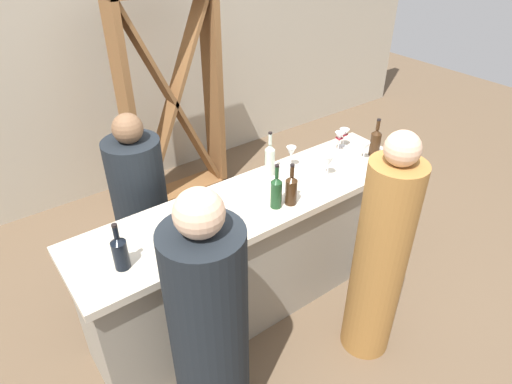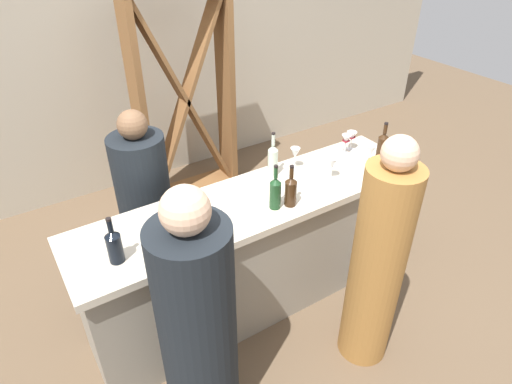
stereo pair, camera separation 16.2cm
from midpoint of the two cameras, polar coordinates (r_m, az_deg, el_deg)
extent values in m
plane|color=brown|center=(3.47, 1.38, -13.64)|extent=(12.00, 12.00, 0.00)
cube|color=#B2A893|center=(4.50, -14.92, 17.73)|extent=(8.00, 0.10, 2.80)
cube|color=gray|center=(3.16, 1.48, -8.21)|extent=(2.35, 0.53, 0.88)
cube|color=beige|center=(2.87, 1.62, -1.28)|extent=(2.43, 0.61, 0.05)
cube|color=brown|center=(4.09, -13.61, 10.14)|extent=(0.06, 0.28, 1.97)
cube|color=brown|center=(4.42, -2.80, 12.80)|extent=(0.06, 0.28, 1.97)
cube|color=brown|center=(4.67, -7.12, 0.66)|extent=(0.93, 0.28, 0.06)
cube|color=brown|center=(4.24, -8.02, 11.57)|extent=(0.85, 0.20, 1.86)
cube|color=brown|center=(4.24, -8.02, 11.57)|extent=(0.85, 0.20, 1.86)
cylinder|color=black|center=(2.43, -15.76, -7.01)|extent=(0.08, 0.08, 0.17)
cone|color=black|center=(2.37, -16.12, -5.19)|extent=(0.08, 0.08, 0.03)
cylinder|color=black|center=(2.34, -16.31, -4.21)|extent=(0.03, 0.03, 0.07)
cylinder|color=black|center=(2.32, -16.47, -3.42)|extent=(0.03, 0.03, 0.01)
cylinder|color=#193D1E|center=(2.74, 4.16, -0.46)|extent=(0.07, 0.07, 0.18)
cone|color=#193D1E|center=(2.68, 4.26, 1.43)|extent=(0.07, 0.07, 0.03)
cylinder|color=#193D1E|center=(2.65, 4.30, 2.43)|extent=(0.02, 0.02, 0.07)
cylinder|color=black|center=(2.63, 4.34, 3.24)|extent=(0.03, 0.03, 0.01)
cylinder|color=#331E0F|center=(2.77, 6.11, -0.21)|extent=(0.08, 0.08, 0.17)
cone|color=#331E0F|center=(2.72, 6.23, 1.54)|extent=(0.08, 0.08, 0.03)
cylinder|color=#331E0F|center=(2.69, 6.30, 2.47)|extent=(0.03, 0.03, 0.07)
cylinder|color=black|center=(2.67, 6.35, 3.22)|extent=(0.03, 0.03, 0.01)
cylinder|color=#B7C6B2|center=(3.07, 3.68, 3.75)|extent=(0.07, 0.07, 0.19)
cone|color=#B7C6B2|center=(3.01, 3.75, 5.65)|extent=(0.07, 0.07, 0.04)
cylinder|color=#B7C6B2|center=(2.98, 3.79, 6.65)|extent=(0.02, 0.02, 0.08)
cylinder|color=black|center=(2.96, 3.83, 7.44)|extent=(0.03, 0.03, 0.01)
cylinder|color=#331E0F|center=(3.41, 17.14, 5.34)|extent=(0.08, 0.08, 0.17)
cone|color=#331E0F|center=(3.37, 17.42, 6.87)|extent=(0.08, 0.08, 0.03)
cylinder|color=#331E0F|center=(3.35, 17.58, 7.68)|extent=(0.03, 0.03, 0.07)
cylinder|color=black|center=(3.33, 17.70, 8.33)|extent=(0.03, 0.03, 0.01)
cylinder|color=white|center=(3.12, 10.98, 1.71)|extent=(0.06, 0.06, 0.00)
cylinder|color=white|center=(3.10, 11.05, 2.30)|extent=(0.01, 0.01, 0.07)
cone|color=white|center=(3.06, 11.21, 3.56)|extent=(0.07, 0.07, 0.08)
cylinder|color=white|center=(3.36, 15.62, 3.54)|extent=(0.06, 0.06, 0.00)
cylinder|color=white|center=(3.35, 15.71, 4.05)|extent=(0.01, 0.01, 0.06)
cone|color=white|center=(3.32, 15.89, 5.11)|extent=(0.07, 0.07, 0.08)
cylinder|color=white|center=(2.72, -6.06, -3.00)|extent=(0.06, 0.06, 0.00)
cylinder|color=white|center=(2.70, -6.10, -2.41)|extent=(0.01, 0.01, 0.07)
cone|color=white|center=(2.67, -6.18, -1.28)|extent=(0.06, 0.06, 0.07)
cylinder|color=white|center=(3.46, 12.58, 4.85)|extent=(0.07, 0.07, 0.00)
cylinder|color=white|center=(3.44, 12.66, 5.46)|extent=(0.01, 0.01, 0.08)
cone|color=white|center=(3.40, 12.82, 6.58)|extent=(0.07, 0.07, 0.07)
cone|color=maroon|center=(3.42, 12.77, 6.23)|extent=(0.06, 0.06, 0.02)
cylinder|color=white|center=(3.20, 6.37, 3.02)|extent=(0.07, 0.07, 0.00)
cylinder|color=white|center=(3.18, 6.42, 3.67)|extent=(0.01, 0.01, 0.08)
cone|color=white|center=(3.14, 6.51, 4.93)|extent=(0.07, 0.07, 0.08)
cylinder|color=white|center=(3.53, 13.22, 5.36)|extent=(0.06, 0.06, 0.00)
cylinder|color=white|center=(3.51, 13.30, 5.93)|extent=(0.01, 0.01, 0.08)
cone|color=white|center=(3.48, 13.45, 6.98)|extent=(0.07, 0.07, 0.07)
cone|color=maroon|center=(3.49, 13.41, 6.67)|extent=(0.06, 0.06, 0.02)
cylinder|color=#9E6B33|center=(2.79, 16.76, -9.60)|extent=(0.34, 0.34, 1.40)
sphere|color=#D8AD8C|center=(2.35, 19.82, 4.64)|extent=(0.19, 0.19, 0.19)
cylinder|color=black|center=(2.40, -5.37, -17.66)|extent=(0.46, 0.46, 1.36)
sphere|color=#D8AD8C|center=(1.86, -6.61, -2.42)|extent=(0.22, 0.22, 0.22)
cylinder|color=black|center=(3.35, -12.43, -2.63)|extent=(0.44, 0.44, 1.23)
sphere|color=brown|center=(3.00, -14.04, 8.32)|extent=(0.20, 0.20, 0.20)
camera|label=1|loc=(0.08, -88.36, 1.08)|focal=31.29mm
camera|label=2|loc=(0.08, 91.64, -1.08)|focal=31.29mm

